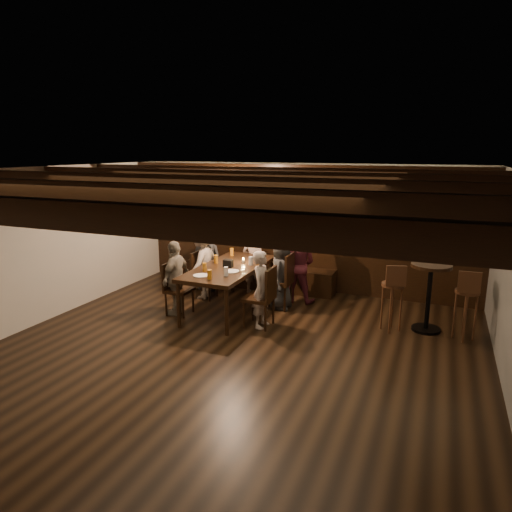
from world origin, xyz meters
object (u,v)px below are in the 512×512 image
at_px(person_left_far, 176,278).
at_px(person_right_far, 262,289).
at_px(bar_stool_left, 392,306).
at_px(person_bench_left, 207,258).
at_px(dining_table, 229,270).
at_px(chair_right_near, 279,291).
at_px(chair_right_far, 260,308).
at_px(high_top_table, 430,287).
at_px(person_left_near, 202,263).
at_px(person_right_near, 281,274).
at_px(person_bench_right, 298,264).
at_px(person_bench_centre, 253,262).
at_px(chair_left_near, 205,284).
at_px(bar_stool_right, 465,314).
at_px(chair_left_far, 179,298).

xyz_separation_m(person_left_far, person_right_far, (1.50, 0.01, -0.02)).
bearing_deg(person_left_far, bar_stool_left, 99.59).
bearing_deg(person_bench_left, dining_table, 135.00).
distance_m(chair_right_near, chair_right_far, 0.90).
height_order(chair_right_near, high_top_table, high_top_table).
height_order(person_left_near, person_right_near, person_left_near).
bearing_deg(person_left_near, person_bench_left, -161.57).
bearing_deg(high_top_table, person_bench_right, 165.61).
bearing_deg(chair_right_near, person_bench_centre, 50.20).
bearing_deg(person_right_far, person_left_near, 59.04).
relative_size(dining_table, chair_right_far, 2.21).
height_order(dining_table, person_bench_left, person_bench_left).
bearing_deg(person_bench_centre, dining_table, 90.00).
height_order(person_left_far, person_right_near, person_left_far).
bearing_deg(person_bench_right, person_right_near, 71.57).
xyz_separation_m(chair_right_far, bar_stool_left, (1.87, 0.58, 0.10)).
relative_size(chair_right_near, person_bench_centre, 0.79).
bearing_deg(person_right_near, person_left_far, 120.96).
distance_m(chair_right_near, person_left_near, 1.51).
bearing_deg(chair_left_near, person_left_far, -2.04).
distance_m(high_top_table, bar_stool_right, 0.60).
bearing_deg(bar_stool_left, person_bench_right, 137.32).
bearing_deg(high_top_table, bar_stool_right, -17.31).
bearing_deg(person_left_far, person_right_near, 120.96).
bearing_deg(person_right_far, chair_left_near, 58.49).
height_order(person_bench_right, bar_stool_right, person_bench_right).
height_order(chair_right_near, bar_stool_left, bar_stool_left).
distance_m(person_left_near, person_left_far, 0.90).
xyz_separation_m(chair_right_far, person_left_near, (-1.48, 0.89, 0.37)).
bearing_deg(person_bench_centre, person_right_far, 116.57).
xyz_separation_m(chair_right_near, bar_stool_left, (1.88, -0.32, 0.10)).
distance_m(chair_left_near, person_bench_left, 0.61).
height_order(chair_left_near, bar_stool_left, bar_stool_left).
relative_size(person_bench_left, person_left_far, 1.02).
height_order(person_bench_right, person_right_near, person_bench_right).
bearing_deg(person_left_far, dining_table, 120.96).
distance_m(chair_right_near, person_right_near, 0.31).
bearing_deg(person_bench_centre, person_right_near, 141.34).
relative_size(person_right_near, person_right_far, 1.01).
bearing_deg(person_right_far, person_right_near, 0.00).
bearing_deg(person_right_near, person_right_far, -180.00).
relative_size(person_bench_left, person_left_near, 0.95).
bearing_deg(dining_table, person_right_near, 30.96).
bearing_deg(person_left_near, chair_left_far, 2.03).
xyz_separation_m(chair_right_far, person_bench_centre, (-0.73, 1.49, 0.32)).
distance_m(chair_left_near, person_bench_centre, 1.00).
relative_size(chair_left_near, person_right_far, 0.72).
bearing_deg(chair_right_near, chair_left_near, 90.00).
height_order(chair_left_far, chair_right_near, chair_right_near).
distance_m(dining_table, person_left_near, 0.88).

